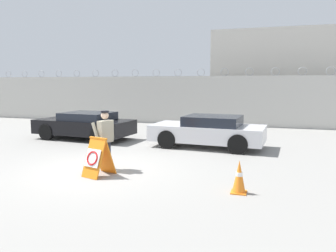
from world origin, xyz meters
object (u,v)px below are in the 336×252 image
at_px(security_guard, 105,137).
at_px(parked_car_rear_sedan, 208,131).
at_px(traffic_cone_mid, 101,152).
at_px(barricade_sign, 97,157).
at_px(parked_car_front_coupe, 85,125).
at_px(traffic_cone_near, 239,177).

height_order(security_guard, parked_car_rear_sedan, security_guard).
xyz_separation_m(traffic_cone_mid, parked_car_rear_sedan, (2.79, 3.58, 0.28)).
relative_size(barricade_sign, parked_car_front_coupe, 0.23).
bearing_deg(security_guard, parked_car_front_coupe, -119.26).
bearing_deg(parked_car_front_coupe, parked_car_rear_sedan, -176.87).
bearing_deg(barricade_sign, security_guard, 115.04).
xyz_separation_m(barricade_sign, traffic_cone_mid, (-0.62, 1.30, -0.16)).
distance_m(parked_car_front_coupe, parked_car_rear_sedan, 5.64).
bearing_deg(barricade_sign, traffic_cone_mid, 132.33).
bearing_deg(traffic_cone_mid, traffic_cone_near, -20.13).
relative_size(barricade_sign, traffic_cone_near, 1.38).
xyz_separation_m(security_guard, parked_car_front_coupe, (-3.37, 4.45, -0.32)).
height_order(barricade_sign, parked_car_front_coupe, parked_car_front_coupe).
bearing_deg(parked_car_rear_sedan, security_guard, 66.37).
relative_size(parked_car_front_coupe, parked_car_rear_sedan, 1.01).
relative_size(barricade_sign, traffic_cone_mid, 1.43).
height_order(security_guard, parked_car_front_coupe, security_guard).
relative_size(traffic_cone_near, parked_car_rear_sedan, 0.17).
bearing_deg(traffic_cone_near, traffic_cone_mid, 159.87).
height_order(parked_car_front_coupe, parked_car_rear_sedan, parked_car_rear_sedan).
bearing_deg(parked_car_rear_sedan, traffic_cone_mid, 56.57).
bearing_deg(traffic_cone_near, parked_car_front_coupe, 143.27).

